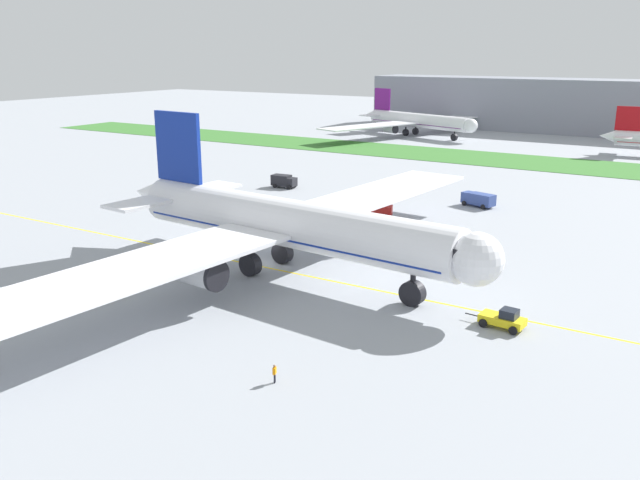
{
  "coord_description": "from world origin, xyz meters",
  "views": [
    {
      "loc": [
        49.73,
        -67.95,
        27.31
      ],
      "look_at": [
        7.24,
        0.74,
        4.19
      ],
      "focal_mm": 37.28,
      "sensor_mm": 36.0,
      "label": 1
    }
  ],
  "objects_px": {
    "ground_crew_marshaller_front": "(119,290)",
    "airliner_foreground": "(284,223)",
    "ground_crew_wingwalker_port": "(275,372)",
    "traffic_cone_near_nose": "(51,275)",
    "parked_airliner_far_left": "(416,121)",
    "traffic_cone_port_wing": "(52,290)",
    "service_truck_catering_van": "(284,181)",
    "pushback_tug": "(504,319)",
    "service_truck_fuel_bowser": "(478,199)",
    "ground_crew_wingwalker_starboard": "(220,246)",
    "traffic_cone_starboard_wing": "(59,283)",
    "service_truck_baggage_loader": "(374,209)"
  },
  "relations": [
    {
      "from": "pushback_tug",
      "to": "traffic_cone_port_wing",
      "type": "height_order",
      "value": "pushback_tug"
    },
    {
      "from": "airliner_foreground",
      "to": "service_truck_catering_van",
      "type": "xyz_separation_m",
      "value": [
        -31.27,
        45.02,
        -5.11
      ]
    },
    {
      "from": "traffic_cone_starboard_wing",
      "to": "service_truck_baggage_loader",
      "type": "bearing_deg",
      "value": 71.49
    },
    {
      "from": "traffic_cone_near_nose",
      "to": "service_truck_fuel_bowser",
      "type": "height_order",
      "value": "service_truck_fuel_bowser"
    },
    {
      "from": "parked_airliner_far_left",
      "to": "ground_crew_wingwalker_starboard",
      "type": "bearing_deg",
      "value": -77.33
    },
    {
      "from": "ground_crew_wingwalker_port",
      "to": "ground_crew_wingwalker_starboard",
      "type": "bearing_deg",
      "value": 136.67
    },
    {
      "from": "ground_crew_marshaller_front",
      "to": "traffic_cone_starboard_wing",
      "type": "height_order",
      "value": "ground_crew_marshaller_front"
    },
    {
      "from": "pushback_tug",
      "to": "service_truck_fuel_bowser",
      "type": "relative_size",
      "value": 0.98
    },
    {
      "from": "traffic_cone_port_wing",
      "to": "parked_airliner_far_left",
      "type": "distance_m",
      "value": 161.12
    },
    {
      "from": "service_truck_baggage_loader",
      "to": "ground_crew_wingwalker_starboard",
      "type": "bearing_deg",
      "value": -106.35
    },
    {
      "from": "service_truck_baggage_loader",
      "to": "service_truck_catering_van",
      "type": "distance_m",
      "value": 30.21
    },
    {
      "from": "ground_crew_wingwalker_port",
      "to": "service_truck_catering_van",
      "type": "bearing_deg",
      "value": 124.19
    },
    {
      "from": "ground_crew_marshaller_front",
      "to": "service_truck_fuel_bowser",
      "type": "height_order",
      "value": "service_truck_fuel_bowser"
    },
    {
      "from": "pushback_tug",
      "to": "service_truck_catering_van",
      "type": "relative_size",
      "value": 1.21
    },
    {
      "from": "ground_crew_marshaller_front",
      "to": "traffic_cone_port_wing",
      "type": "bearing_deg",
      "value": -161.6
    },
    {
      "from": "ground_crew_wingwalker_port",
      "to": "parked_airliner_far_left",
      "type": "bearing_deg",
      "value": 109.88
    },
    {
      "from": "service_truck_baggage_loader",
      "to": "service_truck_fuel_bowser",
      "type": "height_order",
      "value": "service_truck_baggage_loader"
    },
    {
      "from": "airliner_foreground",
      "to": "parked_airliner_far_left",
      "type": "height_order",
      "value": "airliner_foreground"
    },
    {
      "from": "traffic_cone_near_nose",
      "to": "parked_airliner_far_left",
      "type": "height_order",
      "value": "parked_airliner_far_left"
    },
    {
      "from": "service_truck_baggage_loader",
      "to": "service_truck_fuel_bowser",
      "type": "relative_size",
      "value": 0.99
    },
    {
      "from": "ground_crew_marshaller_front",
      "to": "traffic_cone_near_nose",
      "type": "relative_size",
      "value": 2.78
    },
    {
      "from": "ground_crew_wingwalker_starboard",
      "to": "traffic_cone_port_wing",
      "type": "relative_size",
      "value": 2.69
    },
    {
      "from": "ground_crew_marshaller_front",
      "to": "ground_crew_wingwalker_starboard",
      "type": "distance_m",
      "value": 19.84
    },
    {
      "from": "service_truck_fuel_bowser",
      "to": "pushback_tug",
      "type": "bearing_deg",
      "value": -68.54
    },
    {
      "from": "parked_airliner_far_left",
      "to": "ground_crew_wingwalker_port",
      "type": "bearing_deg",
      "value": -70.12
    },
    {
      "from": "airliner_foreground",
      "to": "service_truck_catering_van",
      "type": "height_order",
      "value": "airliner_foreground"
    },
    {
      "from": "ground_crew_wingwalker_port",
      "to": "parked_airliner_far_left",
      "type": "distance_m",
      "value": 173.91
    },
    {
      "from": "ground_crew_wingwalker_port",
      "to": "traffic_cone_starboard_wing",
      "type": "height_order",
      "value": "ground_crew_wingwalker_port"
    },
    {
      "from": "parked_airliner_far_left",
      "to": "airliner_foreground",
      "type": "bearing_deg",
      "value": -72.71
    },
    {
      "from": "ground_crew_wingwalker_starboard",
      "to": "traffic_cone_port_wing",
      "type": "bearing_deg",
      "value": -106.36
    },
    {
      "from": "ground_crew_wingwalker_starboard",
      "to": "service_truck_fuel_bowser",
      "type": "distance_m",
      "value": 51.34
    },
    {
      "from": "ground_crew_wingwalker_port",
      "to": "ground_crew_wingwalker_starboard",
      "type": "distance_m",
      "value": 39.05
    },
    {
      "from": "traffic_cone_port_wing",
      "to": "service_truck_catering_van",
      "type": "relative_size",
      "value": 0.11
    },
    {
      "from": "ground_crew_wingwalker_port",
      "to": "parked_airliner_far_left",
      "type": "height_order",
      "value": "parked_airliner_far_left"
    },
    {
      "from": "airliner_foreground",
      "to": "service_truck_fuel_bowser",
      "type": "height_order",
      "value": "airliner_foreground"
    },
    {
      "from": "service_truck_catering_van",
      "to": "pushback_tug",
      "type": "bearing_deg",
      "value": -38.3
    },
    {
      "from": "service_truck_fuel_bowser",
      "to": "ground_crew_wingwalker_starboard",
      "type": "bearing_deg",
      "value": -114.29
    },
    {
      "from": "ground_crew_marshaller_front",
      "to": "ground_crew_wingwalker_port",
      "type": "bearing_deg",
      "value": -14.74
    },
    {
      "from": "service_truck_fuel_bowser",
      "to": "parked_airliner_far_left",
      "type": "distance_m",
      "value": 103.85
    },
    {
      "from": "service_truck_fuel_bowser",
      "to": "parked_airliner_far_left",
      "type": "xyz_separation_m",
      "value": [
        -51.85,
        89.91,
        3.59
      ]
    },
    {
      "from": "pushback_tug",
      "to": "parked_airliner_far_left",
      "type": "height_order",
      "value": "parked_airliner_far_left"
    },
    {
      "from": "traffic_cone_starboard_wing",
      "to": "ground_crew_wingwalker_starboard",
      "type": "bearing_deg",
      "value": 68.46
    },
    {
      "from": "ground_crew_wingwalker_port",
      "to": "service_truck_catering_van",
      "type": "distance_m",
      "value": 83.75
    },
    {
      "from": "ground_crew_wingwalker_port",
      "to": "traffic_cone_port_wing",
      "type": "xyz_separation_m",
      "value": [
        -35.01,
        4.27,
        -0.74
      ]
    },
    {
      "from": "airliner_foreground",
      "to": "ground_crew_marshaller_front",
      "type": "bearing_deg",
      "value": -122.39
    },
    {
      "from": "ground_crew_marshaller_front",
      "to": "airliner_foreground",
      "type": "bearing_deg",
      "value": 57.61
    },
    {
      "from": "ground_crew_marshaller_front",
      "to": "service_truck_baggage_loader",
      "type": "distance_m",
      "value": 49.94
    },
    {
      "from": "airliner_foreground",
      "to": "pushback_tug",
      "type": "distance_m",
      "value": 29.51
    },
    {
      "from": "ground_crew_marshaller_front",
      "to": "traffic_cone_starboard_wing",
      "type": "bearing_deg",
      "value": -175.99
    },
    {
      "from": "airliner_foreground",
      "to": "service_truck_baggage_loader",
      "type": "bearing_deg",
      "value": 96.91
    }
  ]
}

